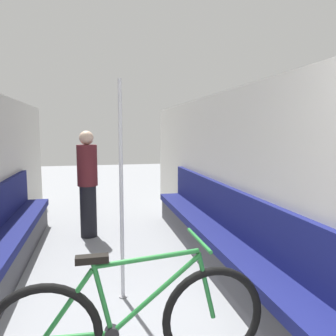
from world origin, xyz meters
name	(u,v)px	position (x,y,z in m)	size (l,w,h in m)	color
wall_right	(240,180)	(1.43, 2.79, 1.05)	(0.10, 8.77, 2.10)	beige
bench_seat_row_right	(222,244)	(1.21, 2.74, 0.32)	(0.40, 4.87, 0.95)	#3D3D42
bicycle	(133,325)	(0.03, 1.31, 0.37)	(1.79, 0.46, 0.91)	black
grab_pole_near	(121,195)	(0.05, 2.39, 1.01)	(0.08, 0.08, 2.08)	gray
passenger_standing	(88,183)	(-0.30, 4.36, 0.83)	(0.30, 0.30, 1.61)	black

